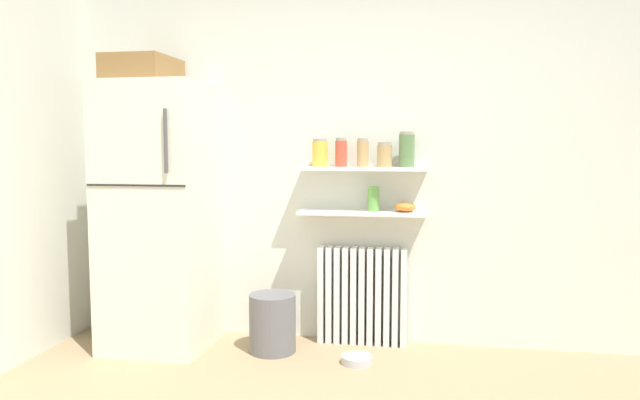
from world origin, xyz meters
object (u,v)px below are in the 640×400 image
Objects in this scene: refrigerator at (160,211)px; storage_jar_4 at (407,150)px; storage_jar_3 at (384,155)px; storage_jar_0 at (320,153)px; pet_food_bowl at (357,360)px; storage_jar_2 at (363,153)px; vase at (374,199)px; radiator at (362,296)px; shelf_bowl at (405,207)px; storage_jar_1 at (341,153)px; trash_bin at (272,323)px.

refrigerator is 8.36× the size of storage_jar_4.
storage_jar_0 is at bearing -180.00° from storage_jar_3.
storage_jar_0 reaches higher than pet_food_bowl.
storage_jar_2 is 1.14× the size of vase.
storage_jar_2 is 0.30m from storage_jar_4.
storage_jar_3 is (0.15, -0.03, 1.00)m from radiator.
shelf_bowl is (0.14, -0.00, -0.36)m from storage_jar_3.
storage_jar_1 is at bearing 0.00° from storage_jar_0.
storage_jar_1 is at bearing 29.35° from trash_bin.
shelf_bowl is at bearing -5.83° from radiator.
shelf_bowl is at bearing 15.55° from trash_bin.
refrigerator is at bearing -172.09° from shelf_bowl.
vase is (0.08, 0.00, -0.32)m from storage_jar_2.
vase is (0.08, -0.03, 0.69)m from radiator.
storage_jar_4 is at bearing -0.00° from storage_jar_3.
storage_jar_1 reaches higher than radiator.
pet_food_bowl is at bearing -11.59° from trash_bin.
storage_jar_0 is 0.30m from storage_jar_2.
vase is (0.23, -0.00, -0.32)m from storage_jar_1.
refrigerator reaches higher than shelf_bowl.
storage_jar_1 is 0.39m from vase.
storage_jar_3 is at bearing 0.00° from storage_jar_1.
radiator is 2.87× the size of storage_jar_4.
storage_jar_2 is 1.33× the size of shelf_bowl.
shelf_bowl reaches higher than trash_bin.
vase is (0.38, 0.00, -0.32)m from storage_jar_0.
refrigerator is 1.76m from storage_jar_4.
storage_jar_1 reaches higher than storage_jar_3.
refrigerator is 10.25× the size of storage_jar_2.
radiator is at bearing 91.52° from pet_food_bowl.
storage_jar_2 is at bearing 91.64° from pet_food_bowl.
storage_jar_2 reaches higher than storage_jar_3.
shelf_bowl is at bearing 180.00° from storage_jar_4.
radiator is 1.05m from storage_jar_0.
radiator is 0.51m from pet_food_bowl.
storage_jar_4 is 0.39m from shelf_bowl.
storage_jar_3 is at bearing -11.34° from radiator.
shelf_bowl is (0.21, 0.00, -0.05)m from vase.
vase is 0.43× the size of trash_bin.
radiator is 4.08× the size of storage_jar_3.
radiator is at bearing 25.16° from trash_bin.
storage_jar_0 is 1.13× the size of vase.
radiator is 3.44× the size of pet_food_bowl.
storage_jar_0 is at bearing 40.62° from trash_bin.
trash_bin is 1.98× the size of pet_food_bowl.
shelf_bowl is (0.59, 0.00, -0.37)m from storage_jar_0.
storage_jar_1 is 0.15m from storage_jar_2.
refrigerator reaches higher than storage_jar_3.
storage_jar_0 is 0.70m from shelf_bowl.
vase is at bearing 79.35° from pet_food_bowl.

